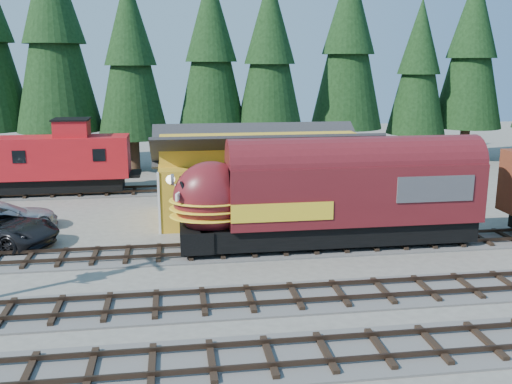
{
  "coord_description": "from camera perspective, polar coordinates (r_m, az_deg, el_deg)",
  "views": [
    {
      "loc": [
        -5.15,
        -22.39,
        9.07
      ],
      "look_at": [
        -1.28,
        4.0,
        2.97
      ],
      "focal_mm": 40.0,
      "sensor_mm": 36.0,
      "label": 1
    }
  ],
  "objects": [
    {
      "name": "track_spur",
      "position": [
        41.67,
        -14.82,
        -0.04
      ],
      "size": [
        32.0,
        3.2,
        0.33
      ],
      "color": "#4C4947",
      "rests_on": "ground"
    },
    {
      "name": "ground",
      "position": [
        24.7,
        4.34,
        -8.69
      ],
      "size": [
        120.0,
        120.0,
        0.0
      ],
      "primitive_type": "plane",
      "color": "#6B665B",
      "rests_on": "ground"
    },
    {
      "name": "caboose",
      "position": [
        41.65,
        -18.93,
        3.02
      ],
      "size": [
        9.36,
        2.72,
        4.87
      ],
      "color": "black",
      "rests_on": "ground"
    },
    {
      "name": "track_siding",
      "position": [
        31.74,
        20.65,
        -4.46
      ],
      "size": [
        68.0,
        3.2,
        0.33
      ],
      "color": "#4C4947",
      "rests_on": "ground"
    },
    {
      "name": "pickup_truck_b",
      "position": [
        33.76,
        -24.1,
        -2.37
      ],
      "size": [
        6.24,
        4.83,
        1.69
      ],
      "primitive_type": "imported",
      "rotation": [
        0.0,
        0.0,
        2.06
      ],
      "color": "#ADB0B5",
      "rests_on": "ground"
    },
    {
      "name": "depot",
      "position": [
        33.85,
        0.55,
        2.49
      ],
      "size": [
        12.8,
        7.0,
        5.3
      ],
      "color": "gold",
      "rests_on": "ground"
    },
    {
      "name": "conifer_backdrop",
      "position": [
        48.62,
        5.85,
        14.16
      ],
      "size": [
        78.95,
        24.4,
        16.86
      ],
      "color": "black",
      "rests_on": "ground"
    },
    {
      "name": "locomotive",
      "position": [
        28.13,
        6.61,
        -0.79
      ],
      "size": [
        15.39,
        3.06,
        4.18
      ],
      "color": "black",
      "rests_on": "ground"
    }
  ]
}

